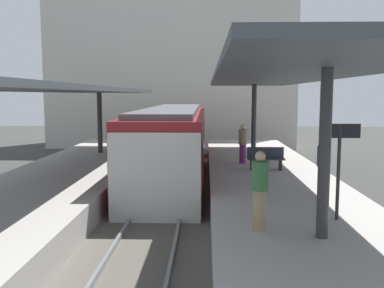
{
  "coord_description": "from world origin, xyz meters",
  "views": [
    {
      "loc": [
        1.46,
        -13.35,
        3.85
      ],
      "look_at": [
        0.91,
        3.48,
        1.93
      ],
      "focal_mm": 40.15,
      "sensor_mm": 36.0,
      "label": 1
    }
  ],
  "objects_px": {
    "platform_sign": "(339,150)",
    "passenger_near_bench": "(323,167)",
    "platform_bench": "(266,158)",
    "passenger_mid_platform": "(260,190)",
    "passenger_far_end": "(243,143)",
    "commuter_train": "(174,142)"
  },
  "relations": [
    {
      "from": "platform_sign",
      "to": "passenger_near_bench",
      "type": "xyz_separation_m",
      "value": [
        0.26,
        2.2,
        -0.76
      ]
    },
    {
      "from": "platform_bench",
      "to": "platform_sign",
      "type": "xyz_separation_m",
      "value": [
        0.72,
        -6.64,
        1.16
      ]
    },
    {
      "from": "platform_bench",
      "to": "passenger_mid_platform",
      "type": "xyz_separation_m",
      "value": [
        -1.16,
        -7.49,
        0.42
      ]
    },
    {
      "from": "passenger_far_end",
      "to": "passenger_mid_platform",
      "type": "bearing_deg",
      "value": -92.62
    },
    {
      "from": "passenger_mid_platform",
      "to": "commuter_train",
      "type": "bearing_deg",
      "value": 103.86
    },
    {
      "from": "platform_sign",
      "to": "passenger_near_bench",
      "type": "distance_m",
      "value": 2.34
    },
    {
      "from": "platform_bench",
      "to": "platform_sign",
      "type": "distance_m",
      "value": 6.77
    },
    {
      "from": "platform_bench",
      "to": "passenger_mid_platform",
      "type": "bearing_deg",
      "value": -98.84
    },
    {
      "from": "commuter_train",
      "to": "passenger_far_end",
      "type": "distance_m",
      "value": 3.36
    },
    {
      "from": "platform_sign",
      "to": "passenger_near_bench",
      "type": "height_order",
      "value": "platform_sign"
    },
    {
      "from": "platform_sign",
      "to": "passenger_mid_platform",
      "type": "distance_m",
      "value": 2.2
    },
    {
      "from": "platform_bench",
      "to": "passenger_near_bench",
      "type": "relative_size",
      "value": 0.84
    },
    {
      "from": "platform_bench",
      "to": "passenger_far_end",
      "type": "xyz_separation_m",
      "value": [
        -0.75,
        1.54,
        0.39
      ]
    },
    {
      "from": "commuter_train",
      "to": "platform_bench",
      "type": "relative_size",
      "value": 10.67
    },
    {
      "from": "commuter_train",
      "to": "passenger_mid_platform",
      "type": "distance_m",
      "value": 10.83
    },
    {
      "from": "commuter_train",
      "to": "passenger_far_end",
      "type": "xyz_separation_m",
      "value": [
        3.01,
        -1.48,
        0.13
      ]
    },
    {
      "from": "commuter_train",
      "to": "passenger_mid_platform",
      "type": "xyz_separation_m",
      "value": [
        2.59,
        -10.51,
        0.15
      ]
    },
    {
      "from": "passenger_mid_platform",
      "to": "platform_bench",
      "type": "bearing_deg",
      "value": 81.16
    },
    {
      "from": "commuter_train",
      "to": "passenger_far_end",
      "type": "height_order",
      "value": "commuter_train"
    },
    {
      "from": "commuter_train",
      "to": "passenger_near_bench",
      "type": "bearing_deg",
      "value": -57.57
    },
    {
      "from": "passenger_far_end",
      "to": "platform_sign",
      "type": "bearing_deg",
      "value": -79.79
    },
    {
      "from": "platform_bench",
      "to": "passenger_near_bench",
      "type": "bearing_deg",
      "value": -77.52
    }
  ]
}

